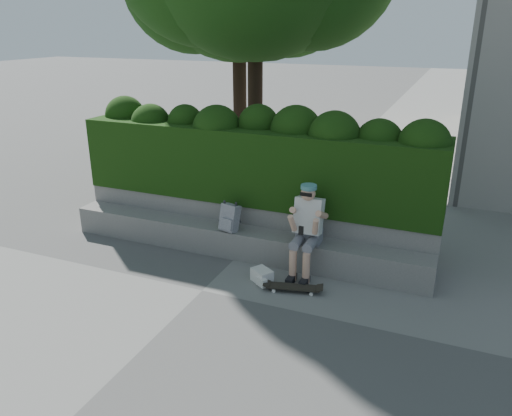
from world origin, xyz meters
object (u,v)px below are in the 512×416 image
at_px(skateboard, 293,287).
at_px(backpack_ground, 262,276).
at_px(person, 307,226).
at_px(backpack_plaid, 230,218).

xyz_separation_m(skateboard, backpack_ground, (-0.50, 0.09, 0.03)).
distance_m(person, skateboard, 0.91).
xyz_separation_m(backpack_plaid, backpack_ground, (0.79, -0.59, -0.57)).
bearing_deg(backpack_ground, backpack_plaid, 175.78).
bearing_deg(person, skateboard, -89.54).
bearing_deg(backpack_plaid, backpack_ground, -20.60).
distance_m(person, backpack_plaid, 1.29).
relative_size(person, skateboard, 1.80).
bearing_deg(person, backpack_plaid, 176.36).
xyz_separation_m(person, skateboard, (0.00, -0.60, -0.69)).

